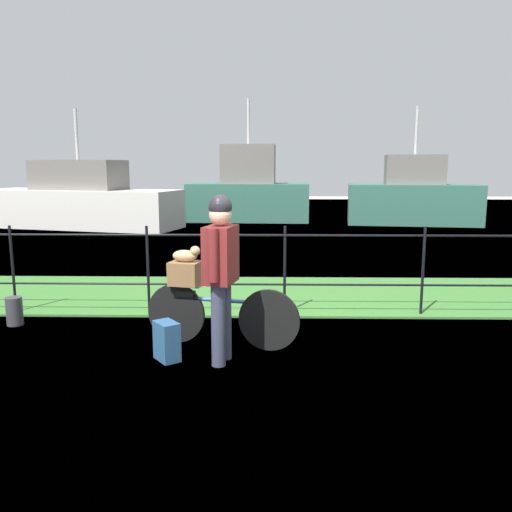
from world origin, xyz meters
The scene contains 13 objects.
ground_plane centered at (0.00, 0.00, 0.00)m, with size 60.00×60.00×0.00m, color beige.
grass_strip centered at (0.00, 2.92, 0.01)m, with size 27.00×2.40×0.03m, color #38702D.
harbor_water centered at (0.00, 12.10, 0.00)m, with size 30.00×30.00×0.00m, color slate.
iron_fence centered at (0.00, 1.87, 0.69)m, with size 18.04×0.04×1.19m.
bicycle_main centered at (-0.75, 0.66, 0.35)m, with size 1.69×0.44×0.67m.
wooden_crate centered at (-1.13, 0.75, 0.79)m, with size 0.32×0.26×0.26m, color brown.
terrier_dog centered at (-1.10, 0.74, 1.00)m, with size 0.32×0.20×0.18m.
cyclist_person centered at (-0.68, 0.18, 1.00)m, with size 0.35×0.53×1.68m.
backpack_on_paving centered at (-1.25, 0.22, 0.20)m, with size 0.28×0.18×0.40m, color #28517A.
mooring_bollard centered at (-3.37, 1.37, 0.18)m, with size 0.20×0.20×0.35m, color #38383D.
moored_boat_near centered at (-0.91, 14.18, 1.01)m, with size 4.44×2.19×4.33m.
moored_boat_mid centered at (-6.28, 11.87, 0.82)m, with size 6.78×3.49×3.76m.
moored_boat_far centered at (4.78, 13.13, 0.90)m, with size 4.56×2.33×3.95m.
Camera 1 is at (-0.24, -4.77, 1.94)m, focal length 36.27 mm.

